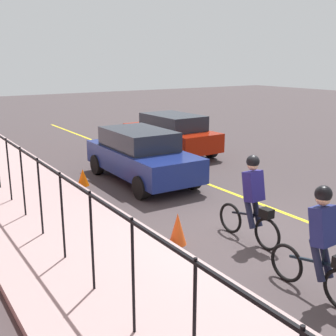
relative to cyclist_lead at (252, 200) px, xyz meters
name	(u,v)px	position (x,y,z in m)	size (l,w,h in m)	color
ground_plane	(256,237)	(0.13, -0.29, -0.91)	(80.00, 80.00, 0.00)	#403638
lane_line_centre	(305,221)	(0.13, -1.89, -0.91)	(36.00, 0.12, 0.01)	yellow
sidewalk	(109,278)	(0.13, 3.11, -0.84)	(40.00, 3.20, 0.15)	#A88D8C
iron_fence	(61,198)	(1.13, 3.51, 0.36)	(18.13, 0.04, 1.60)	black
cyclist_lead	(252,200)	(0.00, 0.00, 0.00)	(1.71, 0.37, 1.83)	black
cyclist_follow	(320,243)	(-2.07, 0.60, 0.00)	(1.71, 0.37, 1.83)	black
patrol_sedan	(171,133)	(7.87, -3.31, -0.09)	(4.44, 2.01, 1.58)	#941705
parked_sedan_rear	(141,155)	(5.16, -0.40, -0.09)	(4.44, 2.01, 1.58)	navy
traffic_cone_near	(178,229)	(0.74, 1.30, -0.58)	(0.36, 0.36, 0.66)	#EB5219
traffic_cone_far	(83,177)	(5.65, 1.31, -0.66)	(0.36, 0.36, 0.50)	#FC6108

